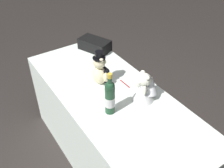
{
  "coord_description": "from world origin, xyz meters",
  "views": [
    {
      "loc": [
        1.28,
        -0.85,
        2.05
      ],
      "look_at": [
        0.0,
        0.0,
        0.88
      ],
      "focal_mm": 41.11,
      "sensor_mm": 36.0,
      "label": 1
    }
  ],
  "objects_px": {
    "gift_case_black": "(95,45)",
    "teddy_bear_bride": "(146,88)",
    "champagne_bottle": "(110,97)",
    "signing_pen": "(125,84)",
    "teddy_bear_groom": "(101,71)"
  },
  "relations": [
    {
      "from": "teddy_bear_groom",
      "to": "gift_case_black",
      "type": "relative_size",
      "value": 0.86
    },
    {
      "from": "champagne_bottle",
      "to": "signing_pen",
      "type": "bearing_deg",
      "value": 125.2
    },
    {
      "from": "gift_case_black",
      "to": "champagne_bottle",
      "type": "bearing_deg",
      "value": -23.68
    },
    {
      "from": "gift_case_black",
      "to": "teddy_bear_groom",
      "type": "bearing_deg",
      "value": -25.23
    },
    {
      "from": "teddy_bear_groom",
      "to": "signing_pen",
      "type": "xyz_separation_m",
      "value": [
        0.14,
        0.15,
        -0.11
      ]
    },
    {
      "from": "signing_pen",
      "to": "champagne_bottle",
      "type": "bearing_deg",
      "value": -54.8
    },
    {
      "from": "teddy_bear_bride",
      "to": "gift_case_black",
      "type": "bearing_deg",
      "value": 175.65
    },
    {
      "from": "teddy_bear_bride",
      "to": "champagne_bottle",
      "type": "bearing_deg",
      "value": -95.16
    },
    {
      "from": "teddy_bear_bride",
      "to": "teddy_bear_groom",
      "type": "bearing_deg",
      "value": -155.03
    },
    {
      "from": "champagne_bottle",
      "to": "gift_case_black",
      "type": "distance_m",
      "value": 0.9
    },
    {
      "from": "signing_pen",
      "to": "gift_case_black",
      "type": "relative_size",
      "value": 0.38
    },
    {
      "from": "teddy_bear_bride",
      "to": "champagne_bottle",
      "type": "height_order",
      "value": "champagne_bottle"
    },
    {
      "from": "gift_case_black",
      "to": "teddy_bear_bride",
      "type": "bearing_deg",
      "value": -4.35
    },
    {
      "from": "teddy_bear_bride",
      "to": "champagne_bottle",
      "type": "relative_size",
      "value": 0.73
    },
    {
      "from": "signing_pen",
      "to": "gift_case_black",
      "type": "height_order",
      "value": "gift_case_black"
    }
  ]
}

